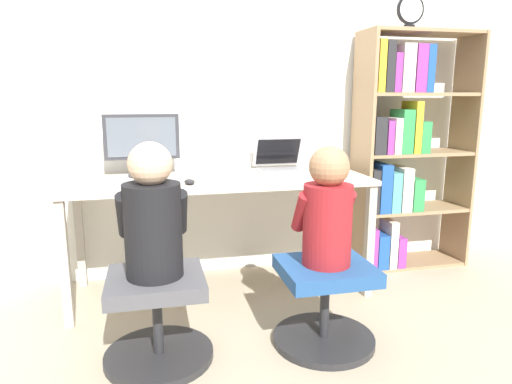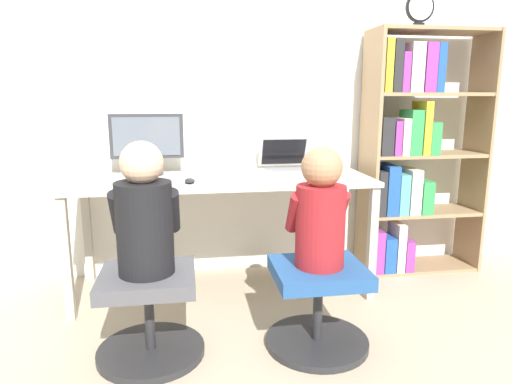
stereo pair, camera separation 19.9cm
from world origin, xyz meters
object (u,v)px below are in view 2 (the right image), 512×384
bookshelf (410,155)px  office_chair_left (149,311)px  keyboard (141,183)px  desk_clock (420,8)px  desktop_monitor (147,143)px  person_at_laptop (320,212)px  person_at_monitor (144,215)px  office_chair_right (318,303)px  laptop (287,164)px

bookshelf → office_chair_left: bearing=-153.5°
keyboard → desk_clock: desk_clock is taller
desktop_monitor → person_at_laptop: bearing=-46.9°
office_chair_left → desk_clock: 2.46m
office_chair_left → person_at_monitor: (0.00, 0.00, 0.48)m
office_chair_left → bookshelf: bookshelf is taller
office_chair_right → person_at_monitor: person_at_monitor is taller
desktop_monitor → keyboard: (-0.02, -0.37, -0.20)m
keyboard → laptop: bearing=21.4°
person_at_laptop → desk_clock: (0.88, 0.83, 1.10)m
office_chair_right → person_at_laptop: bearing=90.0°
laptop → keyboard: size_ratio=0.80×
laptop → desk_clock: bearing=-7.4°
desktop_monitor → bookshelf: size_ratio=0.28×
laptop → keyboard: 1.01m
laptop → office_chair_right: 1.10m
office_chair_left → office_chair_right: (0.83, -0.04, 0.00)m
office_chair_left → person_at_monitor: person_at_monitor is taller
laptop → office_chair_left: 1.38m
keyboard → office_chair_left: (0.06, -0.54, -0.53)m
laptop → office_chair_left: (-0.88, -0.90, -0.57)m
keyboard → office_chair_left: keyboard is taller
desk_clock → person_at_monitor: bearing=-155.2°
office_chair_right → person_at_laptop: size_ratio=0.89×
office_chair_left → bookshelf: bearing=26.5°
keyboard → office_chair_left: bearing=-83.7°
bookshelf → desk_clock: bearing=-117.3°
person_at_monitor → person_at_laptop: (0.83, -0.04, -0.01)m
bookshelf → desktop_monitor: bearing=179.0°
desktop_monitor → person_at_monitor: size_ratio=0.75×
keyboard → person_at_monitor: bearing=-83.7°
laptop → office_chair_right: bearing=-92.6°
keyboard → desk_clock: bearing=8.3°
desktop_monitor → person_at_monitor: (0.04, -0.90, -0.25)m
office_chair_right → laptop: bearing=87.4°
office_chair_left → person_at_laptop: bearing=-2.4°
office_chair_right → bookshelf: (0.92, 0.91, 0.62)m
office_chair_left → desk_clock: size_ratio=2.51×
desktop_monitor → desk_clock: size_ratio=2.23×
laptop → office_chair_right: size_ratio=0.66×
laptop → office_chair_left: laptop is taller
office_chair_left → person_at_laptop: 0.96m
office_chair_left → person_at_laptop: person_at_laptop is taller
keyboard → person_at_monitor: 0.54m
person_at_monitor → office_chair_right: bearing=-3.0°
laptop → desk_clock: 1.31m
laptop → person_at_monitor: size_ratio=0.55×
laptop → person_at_monitor: person_at_monitor is taller
keyboard → person_at_laptop: person_at_laptop is taller
person_at_monitor → laptop: bearing=45.6°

